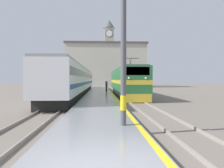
% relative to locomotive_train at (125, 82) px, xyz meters
% --- Properties ---
extents(ground_plane, '(200.00, 200.00, 0.00)m').
position_rel_locomotive_train_xyz_m(ground_plane, '(-3.59, 4.40, -1.94)').
color(ground_plane, '#70665B').
extents(platform, '(3.52, 140.00, 0.44)m').
position_rel_locomotive_train_xyz_m(platform, '(-3.59, -0.60, -1.72)').
color(platform, gray).
rests_on(platform, ground).
extents(rail_track_near, '(2.84, 140.00, 0.16)m').
position_rel_locomotive_train_xyz_m(rail_track_near, '(0.00, -0.60, -1.91)').
color(rail_track_near, '#70665B').
rests_on(rail_track_near, ground).
extents(rail_track_far, '(2.84, 140.00, 0.16)m').
position_rel_locomotive_train_xyz_m(rail_track_far, '(-6.94, -0.60, -1.91)').
color(rail_track_far, '#70665B').
rests_on(rail_track_far, ground).
extents(locomotive_train, '(2.92, 19.68, 4.76)m').
position_rel_locomotive_train_xyz_m(locomotive_train, '(0.00, 0.00, 0.00)').
color(locomotive_train, black).
rests_on(locomotive_train, ground).
extents(passenger_train, '(2.92, 39.88, 3.93)m').
position_rel_locomotive_train_xyz_m(passenger_train, '(-6.94, 4.06, 0.18)').
color(passenger_train, black).
rests_on(passenger_train, ground).
extents(catenary_mast, '(2.86, 0.25, 8.76)m').
position_rel_locomotive_train_xyz_m(catenary_mast, '(-2.44, -21.37, 2.94)').
color(catenary_mast, '#4C4C51').
rests_on(catenary_mast, platform).
extents(person_on_platform, '(0.34, 0.34, 1.75)m').
position_rel_locomotive_train_xyz_m(person_on_platform, '(-2.53, 3.87, -0.58)').
color(person_on_platform, '#23232D').
rests_on(person_on_platform, platform).
extents(clock_tower, '(4.00, 4.00, 23.30)m').
position_rel_locomotive_train_xyz_m(clock_tower, '(-0.38, 47.24, 10.40)').
color(clock_tower, '#ADA393').
rests_on(clock_tower, ground).
extents(station_building, '(23.45, 7.65, 12.85)m').
position_rel_locomotive_train_xyz_m(station_building, '(-1.79, 34.01, 4.51)').
color(station_building, '#B7B2A3').
rests_on(station_building, ground).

